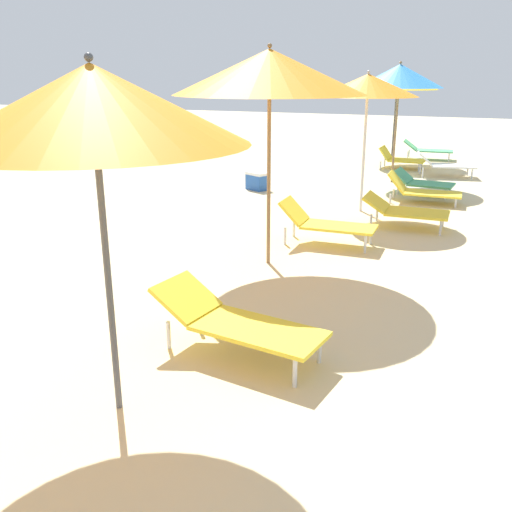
# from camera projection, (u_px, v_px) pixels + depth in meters

# --- Properties ---
(umbrella_third) EXTENTS (2.09, 2.09, 2.61)m
(umbrella_third) POSITION_uv_depth(u_px,v_px,m) (93.00, 105.00, 3.65)
(umbrella_third) COLOR #4C4C51
(umbrella_third) RESTS_ON ground
(lounger_third_shoreside) EXTENTS (1.69, 0.80, 0.59)m
(lounger_third_shoreside) POSITION_uv_depth(u_px,v_px,m) (236.00, 321.00, 5.09)
(lounger_third_shoreside) COLOR yellow
(lounger_third_shoreside) RESTS_ON ground
(umbrella_fourth) EXTENTS (2.45, 2.45, 2.84)m
(umbrella_fourth) POSITION_uv_depth(u_px,v_px,m) (270.00, 72.00, 6.90)
(umbrella_fourth) COLOR olive
(umbrella_fourth) RESTS_ON ground
(lounger_fourth_shoreside) EXTENTS (1.46, 0.61, 0.66)m
(lounger_fourth_shoreside) POSITION_uv_depth(u_px,v_px,m) (325.00, 223.00, 8.42)
(lounger_fourth_shoreside) COLOR yellow
(lounger_fourth_shoreside) RESTS_ON ground
(umbrella_fifth) EXTENTS (1.80, 1.80, 2.54)m
(umbrella_fifth) POSITION_uv_depth(u_px,v_px,m) (368.00, 86.00, 9.87)
(umbrella_fifth) COLOR silver
(umbrella_fifth) RESTS_ON ground
(lounger_fifth_shoreside) EXTENTS (1.46, 0.66, 0.60)m
(lounger_fifth_shoreside) POSITION_uv_depth(u_px,v_px,m) (422.00, 190.00, 11.17)
(lounger_fifth_shoreside) COLOR yellow
(lounger_fifth_shoreside) RESTS_ON ground
(lounger_fifth_inland) EXTENTS (1.41, 0.72, 0.53)m
(lounger_fifth_inland) POSITION_uv_depth(u_px,v_px,m) (405.00, 210.00, 9.34)
(lounger_fifth_inland) COLOR yellow
(lounger_fifth_inland) RESTS_ON ground
(umbrella_sixth) EXTENTS (1.98, 1.98, 2.75)m
(umbrella_sixth) POSITION_uv_depth(u_px,v_px,m) (400.00, 76.00, 12.62)
(umbrella_sixth) COLOR olive
(umbrella_sixth) RESTS_ON ground
(lounger_sixth_shoreside) EXTENTS (1.52, 0.97, 0.62)m
(lounger_sixth_shoreside) POSITION_uv_depth(u_px,v_px,m) (444.00, 164.00, 13.97)
(lounger_sixth_shoreside) COLOR white
(lounger_sixth_shoreside) RESTS_ON ground
(lounger_sixth_inland) EXTENTS (1.28, 0.78, 0.51)m
(lounger_sixth_inland) POSITION_uv_depth(u_px,v_px,m) (423.00, 182.00, 11.95)
(lounger_sixth_inland) COLOR #4CA572
(lounger_sixth_inland) RESTS_ON ground
(umbrella_farthest) EXTENTS (2.29, 2.29, 2.71)m
(umbrella_farthest) POSITION_uv_depth(u_px,v_px,m) (398.00, 79.00, 15.71)
(umbrella_farthest) COLOR #4C4C51
(umbrella_farthest) RESTS_ON ground
(lounger_farthest_shoreside) EXTENTS (1.49, 0.75, 0.57)m
(lounger_farthest_shoreside) POSITION_uv_depth(u_px,v_px,m) (427.00, 149.00, 16.87)
(lounger_farthest_shoreside) COLOR #4CA572
(lounger_farthest_shoreside) RESTS_ON ground
(lounger_farthest_inland) EXTENTS (1.20, 0.70, 0.59)m
(lounger_farthest_inland) POSITION_uv_depth(u_px,v_px,m) (400.00, 158.00, 15.18)
(lounger_farthest_inland) COLOR yellow
(lounger_farthest_inland) RESTS_ON ground
(cooler_box) EXTENTS (0.57, 0.49, 0.40)m
(cooler_box) POSITION_uv_depth(u_px,v_px,m) (257.00, 181.00, 12.45)
(cooler_box) COLOR #2659B2
(cooler_box) RESTS_ON ground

